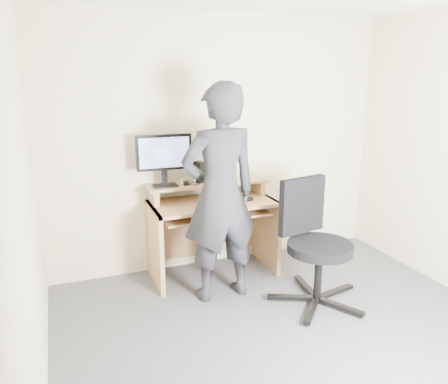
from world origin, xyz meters
TOP-DOWN VIEW (x-y plane):
  - ground at (0.00, 0.00)m, footprint 3.50×3.50m
  - back_wall at (0.00, 1.75)m, footprint 3.50×0.02m
  - desk at (-0.20, 1.53)m, footprint 1.20×0.60m
  - monitor at (-0.63, 1.57)m, footprint 0.52×0.14m
  - external_drive at (-0.27, 1.63)m, footprint 0.10×0.14m
  - travel_mug at (-0.20, 1.62)m, footprint 0.10×0.10m
  - smartphone at (-0.01, 1.56)m, footprint 0.10×0.14m
  - charger at (-0.44, 1.54)m, footprint 0.05×0.04m
  - headphones at (-0.39, 1.64)m, footprint 0.19×0.19m
  - keyboard at (-0.14, 1.36)m, footprint 0.46×0.19m
  - mouse at (0.14, 1.35)m, footprint 0.10×0.07m
  - office_chair at (0.43, 0.65)m, footprint 0.83×0.82m
  - person at (-0.29, 1.01)m, footprint 0.72×0.51m

SIDE VIEW (x-z plane):
  - ground at x=0.00m, z-range 0.00..0.00m
  - desk at x=-0.20m, z-range 0.09..1.00m
  - office_chair at x=0.43m, z-range 0.05..1.10m
  - keyboard at x=-0.14m, z-range 0.65..0.68m
  - mouse at x=0.14m, z-range 0.75..0.79m
  - smartphone at x=-0.01m, z-range 0.91..0.92m
  - headphones at x=-0.39m, z-range 0.89..0.95m
  - charger at x=-0.44m, z-range 0.91..0.94m
  - person at x=-0.29m, z-range 0.00..1.89m
  - travel_mug at x=-0.20m, z-range 0.91..1.09m
  - external_drive at x=-0.27m, z-range 0.91..1.11m
  - monitor at x=-0.63m, z-range 0.96..1.45m
  - back_wall at x=0.00m, z-range 0.00..2.50m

